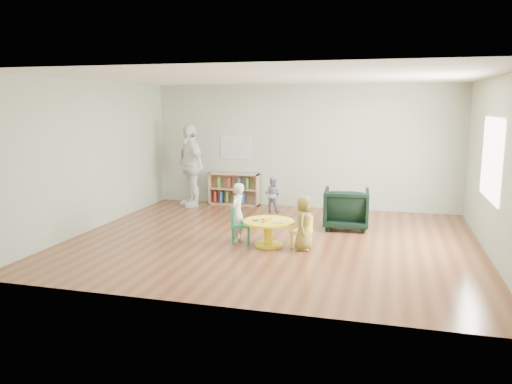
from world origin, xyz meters
TOP-DOWN VIEW (x-y plane):
  - room at (0.01, 0.00)m, footprint 7.10×7.00m
  - activity_table at (0.02, -0.35)m, footprint 0.86×0.86m
  - kid_chair_left at (-0.54, -0.29)m, footprint 0.41×0.41m
  - kid_chair_right at (0.60, -0.34)m, footprint 0.37×0.37m
  - bookshelf at (-1.61, 2.86)m, footprint 1.20×0.30m
  - alphabet_poster at (-1.60, 2.98)m, footprint 0.74×0.01m
  - armchair at (1.17, 1.19)m, footprint 0.88×0.90m
  - child_left at (-0.56, -0.28)m, footprint 0.28×0.39m
  - child_right at (0.62, -0.44)m, footprint 0.31×0.45m
  - toddler at (-0.54, 2.28)m, footprint 0.43×0.37m
  - adult_caretaker at (-2.53, 2.41)m, footprint 1.14×1.10m

SIDE VIEW (x-z plane):
  - kid_chair_right at x=0.60m, z-range 0.02..0.56m
  - activity_table at x=0.02m, z-range 0.06..0.54m
  - kid_chair_left at x=-0.54m, z-range 0.02..0.65m
  - bookshelf at x=-1.61m, z-range -0.01..0.74m
  - armchair at x=1.17m, z-range 0.00..0.78m
  - toddler at x=-0.54m, z-range 0.00..0.78m
  - child_right at x=0.62m, z-range 0.00..0.89m
  - child_left at x=-0.56m, z-range 0.00..1.03m
  - adult_caretaker at x=-2.53m, z-range 0.00..1.91m
  - alphabet_poster at x=-1.60m, z-range 1.08..1.62m
  - room at x=0.01m, z-range 0.49..3.29m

